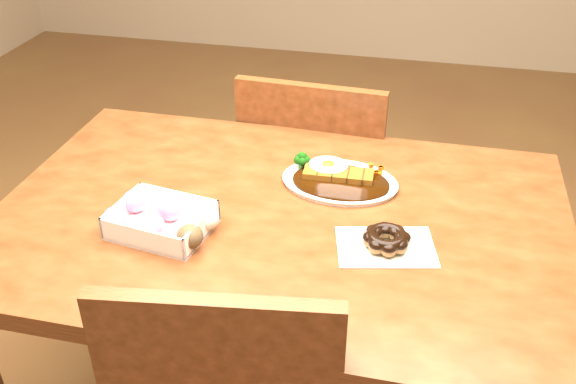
% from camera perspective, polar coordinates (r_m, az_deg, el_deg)
% --- Properties ---
extents(table, '(1.20, 0.80, 0.75)m').
position_cam_1_polar(table, '(1.40, -0.73, -5.27)').
color(table, '#47230E').
rests_on(table, ground).
extents(chair_far, '(0.44, 0.44, 0.87)m').
position_cam_1_polar(chair_far, '(1.94, 2.69, 0.13)').
color(chair_far, '#47230E').
rests_on(chair_far, ground).
extents(katsu_curry_plate, '(0.26, 0.19, 0.05)m').
position_cam_1_polar(katsu_curry_plate, '(1.45, 4.48, 1.21)').
color(katsu_curry_plate, white).
rests_on(katsu_curry_plate, table).
extents(donut_box, '(0.23, 0.17, 0.05)m').
position_cam_1_polar(donut_box, '(1.31, -11.20, -2.39)').
color(donut_box, white).
rests_on(donut_box, table).
extents(pon_de_ring, '(0.21, 0.17, 0.04)m').
position_cam_1_polar(pon_de_ring, '(1.26, 8.75, -4.20)').
color(pon_de_ring, silver).
rests_on(pon_de_ring, table).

